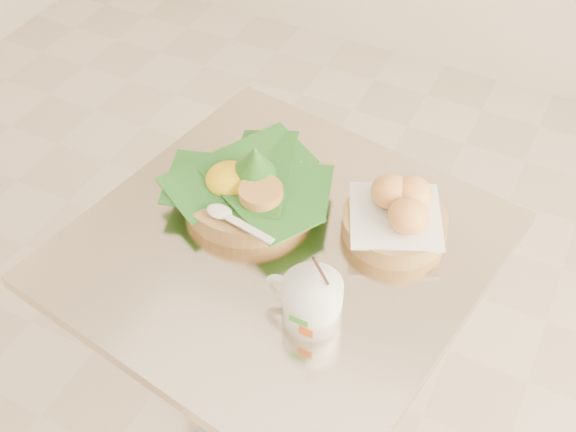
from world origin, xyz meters
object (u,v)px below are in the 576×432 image
at_px(rice_basket, 248,186).
at_px(coffee_mug, 311,300).
at_px(cafe_table, 280,316).
at_px(bread_basket, 398,215).

height_order(rice_basket, coffee_mug, coffee_mug).
relative_size(cafe_table, bread_basket, 3.69).
distance_m(cafe_table, bread_basket, 0.34).
height_order(cafe_table, coffee_mug, coffee_mug).
height_order(rice_basket, bread_basket, rice_basket).
distance_m(cafe_table, coffee_mug, 0.32).
height_order(cafe_table, rice_basket, rice_basket).
relative_size(cafe_table, rice_basket, 2.58).
relative_size(bread_basket, coffee_mug, 1.27).
distance_m(rice_basket, bread_basket, 0.29).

